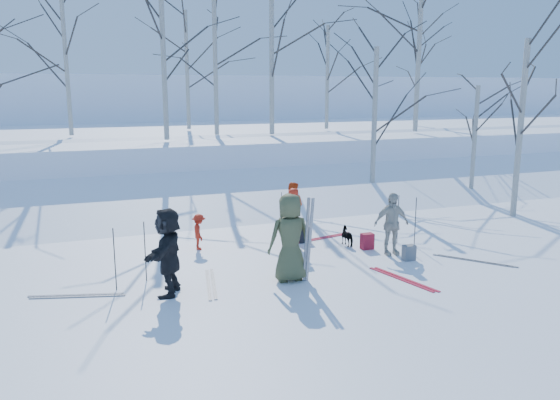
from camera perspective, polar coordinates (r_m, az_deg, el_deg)
name	(u,v)px	position (r m, az deg, el deg)	size (l,w,h in m)	color
ground	(302,265)	(13.21, 2.30, -6.76)	(120.00, 120.00, 0.00)	white
snow_ramp	(226,203)	(19.60, -5.66, -0.28)	(70.00, 9.50, 1.40)	white
snow_plateau	(176,150)	(29.14, -10.82, 5.14)	(70.00, 18.00, 2.20)	white
far_hill	(133,114)	(49.84, -15.10, 8.68)	(90.00, 30.00, 6.00)	white
skier_olive_center	(290,238)	(11.88, 1.04, -3.95)	(0.95, 0.62, 1.95)	#464B2D
skier_red_north	(292,218)	(14.42, 1.25, -1.88)	(0.58, 0.38, 1.60)	red
skier_redor_behind	(292,207)	(16.05, 1.27, -0.72)	(0.72, 0.56, 1.48)	red
skier_red_seated	(199,232)	(14.45, -8.46, -3.31)	(0.61, 0.35, 0.95)	red
skier_cream_east	(391,224)	(14.08, 11.56, -2.45)	(0.94, 0.39, 1.60)	beige
skier_grey_west	(168,251)	(11.34, -11.61, -5.29)	(1.68, 0.54, 1.82)	black
dog	(348,236)	(14.82, 7.16, -3.78)	(0.28, 0.60, 0.51)	black
upright_ski_left	(306,240)	(11.78, 2.78, -4.21)	(0.07, 0.02, 1.90)	silver
upright_ski_right	(310,240)	(11.79, 3.13, -4.21)	(0.07, 0.02, 1.90)	silver
ski_pair_a	(211,284)	(12.03, -7.22, -8.67)	(0.56, 1.90, 0.02)	silver
ski_pair_b	(403,279)	(12.51, 12.72, -8.07)	(0.64, 1.89, 0.02)	red
ski_pair_c	(77,296)	(12.01, -20.48, -9.36)	(1.88, 0.70, 0.02)	silver
ski_pair_d	(324,238)	(15.53, 4.57, -3.94)	(1.90, 0.61, 0.02)	red
ski_pair_e	(474,261)	(14.28, 19.64, -6.00)	(1.33, 1.62, 0.02)	silver
ski_pole_a	(115,259)	(11.90, -16.89, -5.96)	(0.02, 0.02, 1.34)	black
ski_pole_b	(398,219)	(15.16, 12.22, -1.99)	(0.02, 0.02, 1.34)	black
ski_pole_c	(415,222)	(14.97, 13.95, -2.24)	(0.02, 0.02, 1.34)	black
ski_pole_d	(145,251)	(12.29, -13.91, -5.24)	(0.02, 0.02, 1.34)	black
ski_pole_e	(282,216)	(15.21, 0.16, -1.67)	(0.02, 0.02, 1.34)	black
ski_pole_f	(294,213)	(15.57, 1.47, -1.37)	(0.02, 0.02, 1.34)	black
backpack_red	(367,241)	(14.58, 9.09, -4.28)	(0.32, 0.22, 0.42)	maroon
backpack_grey	(409,253)	(13.85, 13.32, -5.38)	(0.30, 0.20, 0.38)	#5C5E63
backpack_dark	(304,235)	(15.04, 2.53, -3.68)	(0.34, 0.24, 0.40)	black
birch_plateau_a	(327,78)	(27.46, 4.97, 12.60)	(4.07, 4.07, 4.95)	silver
birch_plateau_b	(187,71)	(27.54, -9.68, 13.18)	(4.54, 4.54, 5.62)	silver
birch_plateau_e	(67,69)	(25.07, -21.40, 12.66)	(4.48, 4.48, 5.55)	silver
birch_plateau_f	(163,57)	(21.86, -12.08, 14.40)	(4.98, 4.98, 6.26)	silver
birch_plateau_g	(419,47)	(26.50, 14.34, 15.19)	(5.91, 5.91, 7.59)	silver
birch_plateau_h	(215,66)	(23.93, -6.77, 13.76)	(4.67, 4.67, 5.81)	silver
birch_plateau_i	(417,74)	(32.13, 14.12, 12.67)	(4.48, 4.48, 5.54)	silver
birch_plateau_j	(272,55)	(24.10, -0.87, 14.93)	(5.32, 5.32, 6.74)	silver
birch_edge_b	(520,130)	(19.34, 23.81, 6.73)	(4.59, 4.59, 5.70)	silver
birch_edge_c	(474,142)	(22.19, 19.64, 5.69)	(3.60, 3.60, 4.28)	silver
birch_edge_e	(374,125)	(20.75, 9.82, 7.72)	(4.56, 4.56, 5.65)	silver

